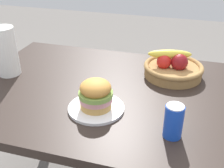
{
  "coord_description": "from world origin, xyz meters",
  "views": [
    {
      "loc": [
        0.27,
        -1.05,
        1.39
      ],
      "look_at": [
        -0.02,
        -0.05,
        0.81
      ],
      "focal_mm": 44.67,
      "sensor_mm": 36.0,
      "label": 1
    }
  ],
  "objects_px": {
    "sandwich": "(96,94)",
    "soda_can": "(174,121)",
    "fruit_basket": "(173,68)",
    "paper_towel_roll": "(6,51)",
    "plate": "(96,108)"
  },
  "relations": [
    {
      "from": "fruit_basket",
      "to": "paper_towel_roll",
      "type": "bearing_deg",
      "value": -165.46
    },
    {
      "from": "soda_can",
      "to": "paper_towel_roll",
      "type": "height_order",
      "value": "paper_towel_roll"
    },
    {
      "from": "sandwich",
      "to": "fruit_basket",
      "type": "distance_m",
      "value": 0.47
    },
    {
      "from": "sandwich",
      "to": "fruit_basket",
      "type": "xyz_separation_m",
      "value": [
        0.27,
        0.39,
        -0.03
      ]
    },
    {
      "from": "paper_towel_roll",
      "to": "fruit_basket",
      "type": "bearing_deg",
      "value": 14.54
    },
    {
      "from": "paper_towel_roll",
      "to": "soda_can",
      "type": "bearing_deg",
      "value": -17.52
    },
    {
      "from": "sandwich",
      "to": "soda_can",
      "type": "xyz_separation_m",
      "value": [
        0.31,
        -0.08,
        -0.01
      ]
    },
    {
      "from": "soda_can",
      "to": "fruit_basket",
      "type": "height_order",
      "value": "fruit_basket"
    },
    {
      "from": "fruit_basket",
      "to": "paper_towel_roll",
      "type": "relative_size",
      "value": 1.21
    },
    {
      "from": "sandwich",
      "to": "paper_towel_roll",
      "type": "relative_size",
      "value": 0.57
    },
    {
      "from": "sandwich",
      "to": "soda_can",
      "type": "bearing_deg",
      "value": -14.76
    },
    {
      "from": "plate",
      "to": "soda_can",
      "type": "bearing_deg",
      "value": -14.76
    },
    {
      "from": "plate",
      "to": "sandwich",
      "type": "relative_size",
      "value": 1.66
    },
    {
      "from": "plate",
      "to": "paper_towel_roll",
      "type": "height_order",
      "value": "paper_towel_roll"
    },
    {
      "from": "plate",
      "to": "fruit_basket",
      "type": "bearing_deg",
      "value": 55.42
    }
  ]
}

